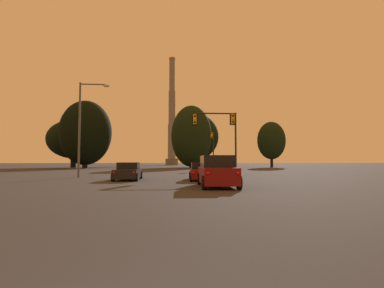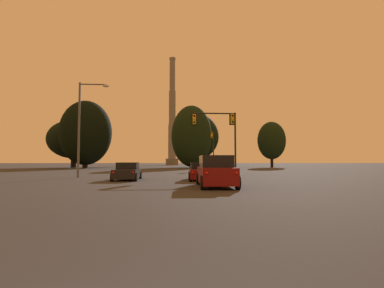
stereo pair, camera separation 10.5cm
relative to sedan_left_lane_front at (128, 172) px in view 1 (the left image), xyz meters
name	(u,v)px [view 1 (the left image)]	position (x,y,z in m)	size (l,w,h in m)	color
sedan_left_lane_front	(128,172)	(0.00, 0.00, 0.00)	(2.00, 4.71, 1.43)	black
sedan_right_lane_front	(202,172)	(5.98, -0.67, 0.00)	(2.20, 4.78, 1.43)	maroon
suv_right_lane_second	(217,172)	(6.21, -7.15, 0.23)	(2.24, 4.95, 1.86)	maroon
traffic_light_far_right	(213,145)	(10.92, 26.96, 3.76)	(0.78, 0.50, 6.80)	black
traffic_light_overhead_right	(222,128)	(8.84, 5.99, 4.38)	(4.81, 0.50, 6.66)	black
street_lamp	(84,120)	(-4.77, 4.01, 4.82)	(2.88, 0.36, 9.06)	#56565B
smokestack	(172,122)	(4.27, 99.54, 17.16)	(5.25, 5.25, 45.37)	slate
treeline_far_right	(191,136)	(8.67, 47.54, 7.04)	(9.85, 8.86, 15.22)	black
treeline_left_mid	(195,137)	(10.07, 53.46, 7.41)	(12.39, 11.15, 14.24)	black
treeline_right_mid	(86,133)	(-15.61, 43.96, 7.32)	(11.56, 10.41, 15.30)	black
treeline_center_left	(271,141)	(29.55, 50.24, 6.25)	(7.22, 6.50, 11.81)	black
treeline_center_right	(74,139)	(-20.67, 51.96, 6.45)	(13.10, 11.79, 11.99)	black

